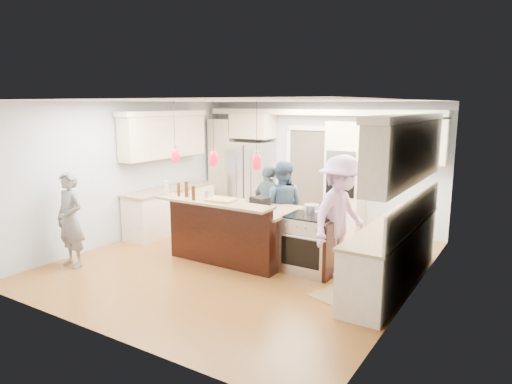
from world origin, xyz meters
TOP-DOWN VIEW (x-y plane):
  - ground_plane at (0.00, 0.00)m, footprint 6.00×6.00m
  - room_shell at (0.00, 0.00)m, footprint 5.54×6.04m
  - refrigerator at (-1.55, 2.64)m, footprint 0.90×0.70m
  - oven_column at (0.75, 2.67)m, footprint 0.72×0.69m
  - back_upper_cabinets at (-0.75, 2.76)m, footprint 5.30×0.61m
  - right_counter_run at (2.44, 0.30)m, footprint 0.64×3.10m
  - left_cabinets at (-2.44, 0.80)m, footprint 0.64×2.30m
  - kitchen_island at (-0.25, 0.07)m, footprint 2.10×1.46m
  - island_range at (1.16, 0.15)m, footprint 0.82×0.71m
  - pendant_lights at (-0.25, -0.51)m, footprint 1.75×0.15m
  - person_bar_end at (-2.30, -1.70)m, footprint 0.60×0.41m
  - person_far_left at (0.24, 0.85)m, footprint 0.94×0.82m
  - person_far_right at (-0.03, 0.85)m, footprint 1.00×0.69m
  - person_range_side at (1.60, 0.25)m, footprint 0.93×1.34m
  - floor_rug at (1.92, -0.41)m, footprint 0.81×0.98m
  - water_bottle at (-1.17, -0.62)m, footprint 0.06×0.06m
  - beer_bottle_a at (-1.00, -0.51)m, footprint 0.07×0.07m
  - beer_bottle_b at (-0.58, -0.64)m, footprint 0.06×0.06m
  - beer_bottle_c at (-0.84, -0.49)m, footprint 0.07×0.07m
  - drink_can at (-0.40, -0.52)m, footprint 0.07×0.07m
  - cutting_board at (-0.15, -0.47)m, footprint 0.46×0.34m
  - pot_large at (1.08, 0.31)m, footprint 0.25×0.25m
  - pot_small at (1.34, 0.11)m, footprint 0.20×0.20m

SIDE VIEW (x-z plane):
  - ground_plane at x=0.00m, z-range 0.00..0.00m
  - floor_rug at x=1.92m, z-range 0.00..0.01m
  - island_range at x=1.16m, z-range 0.00..0.92m
  - kitchen_island at x=-0.25m, z-range -0.07..1.05m
  - person_far_right at x=-0.03m, z-range 0.00..1.57m
  - person_bar_end at x=-2.30m, z-range 0.00..1.58m
  - person_far_left at x=0.24m, z-range 0.00..1.65m
  - refrigerator at x=-1.55m, z-range 0.00..1.80m
  - person_range_side at x=1.60m, z-range 0.00..1.90m
  - pot_small at x=1.34m, z-range 0.92..1.02m
  - pot_large at x=1.08m, z-range 0.92..1.06m
  - right_counter_run at x=2.44m, z-range -0.20..2.31m
  - left_cabinets at x=-2.44m, z-range -0.20..2.31m
  - cutting_board at x=-0.15m, z-range 1.12..1.15m
  - oven_column at x=0.75m, z-range 0.00..2.30m
  - drink_can at x=-0.40m, z-range 1.12..1.26m
  - beer_bottle_a at x=-1.00m, z-range 1.12..1.34m
  - beer_bottle_b at x=-0.58m, z-range 1.12..1.36m
  - beer_bottle_c at x=-0.84m, z-range 1.12..1.38m
  - water_bottle at x=-1.17m, z-range 1.12..1.38m
  - back_upper_cabinets at x=-0.75m, z-range 0.40..2.94m
  - pendant_lights at x=-0.25m, z-range 1.29..2.32m
  - room_shell at x=0.00m, z-range 0.46..3.18m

